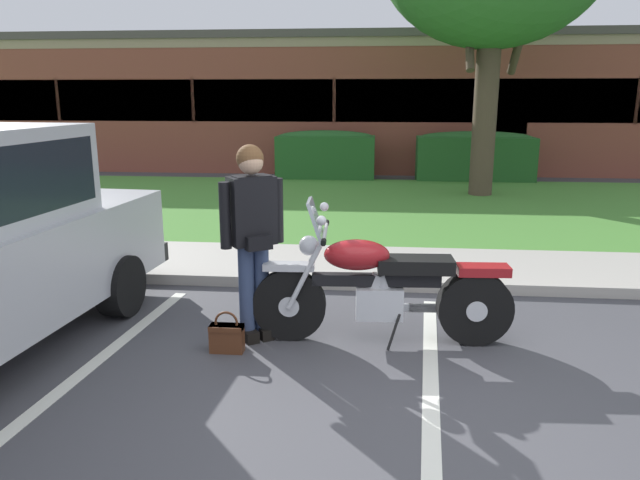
# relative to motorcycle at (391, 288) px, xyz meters

# --- Properties ---
(ground_plane) EXTENTS (140.00, 140.00, 0.00)m
(ground_plane) POSITION_rel_motorcycle_xyz_m (0.20, -1.33, -0.49)
(ground_plane) COLOR #424247
(curb_strip) EXTENTS (60.00, 0.20, 0.12)m
(curb_strip) POSITION_rel_motorcycle_xyz_m (0.20, 1.44, -0.43)
(curb_strip) COLOR #ADA89E
(curb_strip) RESTS_ON ground
(concrete_walk) EXTENTS (60.00, 1.50, 0.08)m
(concrete_walk) POSITION_rel_motorcycle_xyz_m (0.20, 2.29, -0.45)
(concrete_walk) COLOR #ADA89E
(concrete_walk) RESTS_ON ground
(grass_lawn) EXTENTS (60.00, 6.83, 0.06)m
(grass_lawn) POSITION_rel_motorcycle_xyz_m (0.20, 6.46, -0.46)
(grass_lawn) COLOR #478433
(grass_lawn) RESTS_ON ground
(stall_stripe_0) EXTENTS (0.45, 4.40, 0.01)m
(stall_stripe_0) POSITION_rel_motorcycle_xyz_m (-2.40, -1.13, -0.49)
(stall_stripe_0) COLOR silver
(stall_stripe_0) RESTS_ON ground
(stall_stripe_1) EXTENTS (0.45, 4.40, 0.01)m
(stall_stripe_1) POSITION_rel_motorcycle_xyz_m (0.27, -1.13, -0.49)
(stall_stripe_1) COLOR silver
(stall_stripe_1) RESTS_ON ground
(motorcycle) EXTENTS (2.24, 0.82, 1.26)m
(motorcycle) POSITION_rel_motorcycle_xyz_m (0.00, 0.00, 0.00)
(motorcycle) COLOR black
(motorcycle) RESTS_ON ground
(rider_person) EXTENTS (0.49, 0.41, 1.70)m
(rider_person) POSITION_rel_motorcycle_xyz_m (-1.19, -0.05, 0.50)
(rider_person) COLOR black
(rider_person) RESTS_ON ground
(handbag) EXTENTS (0.28, 0.13, 0.36)m
(handbag) POSITION_rel_motorcycle_xyz_m (-1.36, -0.37, -0.34)
(handbag) COLOR #562D19
(handbag) RESTS_ON ground
(hedge_left) EXTENTS (2.45, 0.90, 1.24)m
(hedge_left) POSITION_rel_motorcycle_xyz_m (-1.47, 10.11, 0.16)
(hedge_left) COLOR #235623
(hedge_left) RESTS_ON ground
(hedge_center_left) EXTENTS (2.83, 0.90, 1.24)m
(hedge_center_left) POSITION_rel_motorcycle_xyz_m (2.21, 10.11, 0.16)
(hedge_center_left) COLOR #235623
(hedge_center_left) RESTS_ON ground
(brick_building) EXTENTS (22.62, 11.36, 3.75)m
(brick_building) POSITION_rel_motorcycle_xyz_m (-1.34, 16.72, 1.39)
(brick_building) COLOR brown
(brick_building) RESTS_ON ground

